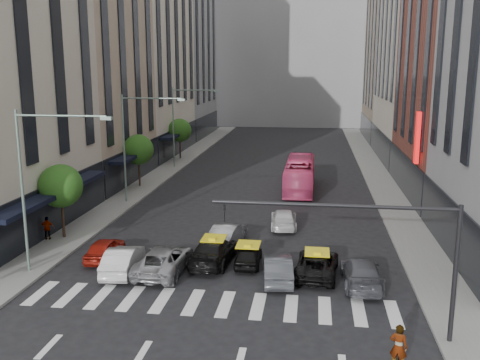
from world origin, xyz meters
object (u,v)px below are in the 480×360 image
at_px(streetlamp_far, 181,117).
at_px(pedestrian_far, 47,228).
at_px(car_white_front, 123,260).
at_px(bus, 300,175).
at_px(streetlamp_mid, 135,134).
at_px(car_red, 105,249).
at_px(taxi_center, 248,255).
at_px(streetlamp_near, 37,170).
at_px(taxi_left, 214,251).

height_order(streetlamp_far, pedestrian_far, streetlamp_far).
distance_m(car_white_front, bus, 23.65).
xyz_separation_m(car_white_front, pedestrian_far, (-6.83, 4.55, 0.19)).
bearing_deg(streetlamp_mid, car_red, -79.52).
relative_size(car_red, taxi_center, 1.07).
height_order(streetlamp_mid, streetlamp_far, same).
xyz_separation_m(streetlamp_near, taxi_center, (11.11, 2.88, -5.29)).
distance_m(streetlamp_near, bus, 26.65).
bearing_deg(taxi_left, streetlamp_near, 22.50).
bearing_deg(taxi_left, pedestrian_far, -7.04).
height_order(streetlamp_mid, taxi_left, streetlamp_mid).
distance_m(streetlamp_near, streetlamp_far, 32.00).
xyz_separation_m(streetlamp_far, taxi_left, (9.07, -29.09, -5.14)).
bearing_deg(streetlamp_near, taxi_center, 14.52).
distance_m(bus, pedestrian_far, 23.56).
relative_size(taxi_center, pedestrian_far, 2.31).
bearing_deg(streetlamp_near, streetlamp_mid, 90.00).
bearing_deg(car_red, car_white_front, 132.65).
bearing_deg(car_white_front, car_red, -51.43).
xyz_separation_m(taxi_center, pedestrian_far, (-13.67, 2.45, 0.31)).
bearing_deg(taxi_center, streetlamp_far, -70.36).
bearing_deg(streetlamp_near, taxi_left, 17.80).
relative_size(streetlamp_near, car_white_front, 2.00).
relative_size(car_red, bus, 0.35).
bearing_deg(bus, car_red, 61.36).
bearing_deg(taxi_left, car_red, 6.96).
distance_m(car_white_front, taxi_center, 7.15).
relative_size(streetlamp_mid, streetlamp_far, 1.00).
height_order(taxi_left, bus, bus).
bearing_deg(pedestrian_far, bus, -149.04).
relative_size(car_white_front, pedestrian_far, 2.89).
bearing_deg(streetlamp_far, pedestrian_far, -95.48).
xyz_separation_m(car_white_front, taxi_center, (6.84, 2.10, -0.13)).
relative_size(taxi_left, pedestrian_far, 3.36).
distance_m(streetlamp_near, streetlamp_mid, 16.00).
relative_size(bus, pedestrian_far, 6.97).
xyz_separation_m(streetlamp_far, bus, (13.54, -9.48, -4.39)).
bearing_deg(streetlamp_mid, pedestrian_far, -103.47).
xyz_separation_m(car_red, car_white_front, (1.81, -1.87, 0.09)).
relative_size(streetlamp_near, bus, 0.83).
bearing_deg(car_red, pedestrian_far, -29.39).
relative_size(streetlamp_mid, bus, 0.83).
bearing_deg(taxi_left, car_white_front, 28.68).
distance_m(streetlamp_mid, taxi_center, 17.99).
bearing_deg(bus, car_white_front, 67.41).
xyz_separation_m(streetlamp_near, car_white_front, (4.28, 0.78, -5.16)).
height_order(streetlamp_near, taxi_left, streetlamp_near).
xyz_separation_m(streetlamp_mid, streetlamp_far, (0.00, 16.00, 0.00)).
distance_m(streetlamp_near, taxi_left, 10.83).
xyz_separation_m(streetlamp_far, car_white_front, (4.28, -31.22, -5.16)).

